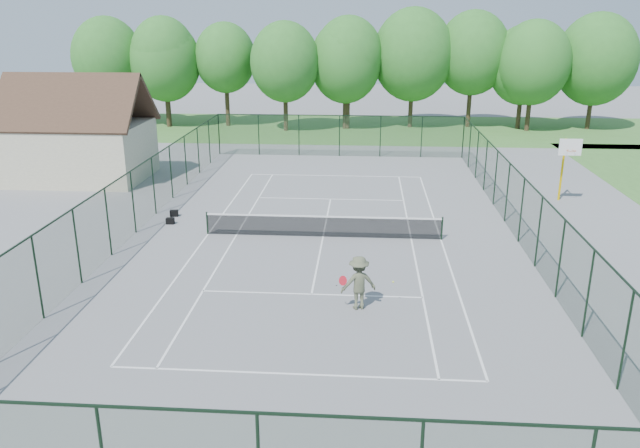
% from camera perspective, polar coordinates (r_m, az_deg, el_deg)
% --- Properties ---
extents(ground, '(140.00, 140.00, 0.00)m').
position_cam_1_polar(ground, '(29.28, 0.28, -1.18)').
color(ground, gray).
rests_on(ground, ground).
extents(grass_far, '(80.00, 16.00, 0.01)m').
position_cam_1_polar(grass_far, '(58.38, 2.28, 8.73)').
color(grass_far, '#4B8438').
rests_on(grass_far, ground).
extents(court_lines, '(11.05, 23.85, 0.01)m').
position_cam_1_polar(court_lines, '(29.28, 0.28, -1.17)').
color(court_lines, white).
rests_on(court_lines, ground).
extents(tennis_net, '(11.08, 0.08, 1.10)m').
position_cam_1_polar(tennis_net, '(29.09, 0.28, -0.11)').
color(tennis_net, black).
rests_on(tennis_net, ground).
extents(fence_enclosure, '(18.05, 36.05, 3.02)m').
position_cam_1_polar(fence_enclosure, '(28.79, 0.29, 1.75)').
color(fence_enclosure, '#1C3D23').
rests_on(fence_enclosure, ground).
extents(utility_building, '(8.60, 6.27, 6.63)m').
position_cam_1_polar(utility_building, '(42.08, -21.24, 8.02)').
color(utility_building, beige).
rests_on(utility_building, ground).
extents(tree_line_far, '(39.40, 6.40, 9.70)m').
position_cam_1_polar(tree_line_far, '(57.68, 2.35, 14.60)').
color(tree_line_far, '#40301F').
rests_on(tree_line_far, ground).
extents(basketball_goal, '(1.20, 1.43, 3.65)m').
position_cam_1_polar(basketball_goal, '(36.63, 21.62, 5.70)').
color(basketball_goal, '#E7B901').
rests_on(basketball_goal, ground).
extents(sports_bag_a, '(0.44, 0.30, 0.33)m').
position_cam_1_polar(sports_bag_a, '(33.12, -13.20, 0.96)').
color(sports_bag_a, black).
rests_on(sports_bag_a, ground).
extents(sports_bag_b, '(0.41, 0.26, 0.31)m').
position_cam_1_polar(sports_bag_b, '(31.94, -13.54, 0.27)').
color(sports_bag_b, black).
rests_on(sports_bag_b, ground).
extents(tennis_player, '(2.12, 1.05, 1.95)m').
position_cam_1_polar(tennis_player, '(21.95, 3.56, -5.38)').
color(tennis_player, '#555941').
rests_on(tennis_player, ground).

